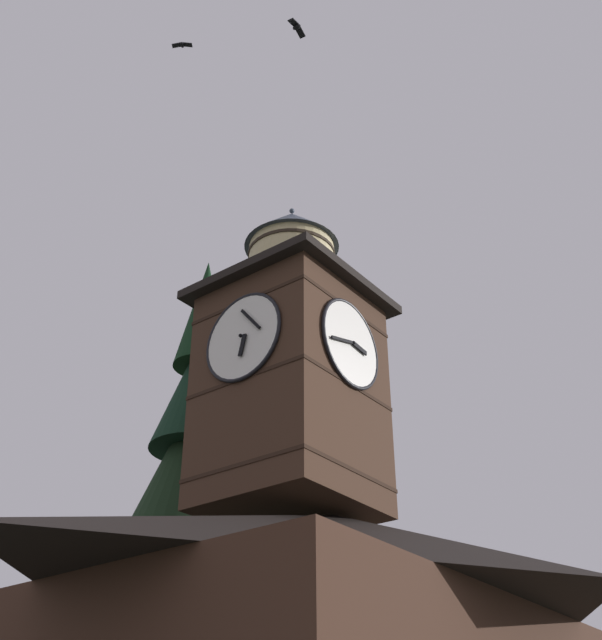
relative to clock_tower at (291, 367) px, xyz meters
The scene contains 5 objects.
clock_tower is the anchor object (origin of this frame).
pine_tree_behind 7.09m from the clock_tower, 110.26° to the right, with size 6.30×6.30×18.71m.
moon 35.24m from the clock_tower, 118.37° to the right, with size 2.15×2.15×2.15m.
flying_bird_high 9.57m from the clock_tower, 39.78° to the left, with size 0.74×0.27×0.15m.
flying_bird_low 9.85m from the clock_tower, ahead, with size 0.45×0.56×0.11m.
Camera 1 is at (15.91, 8.99, 1.43)m, focal length 45.92 mm.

